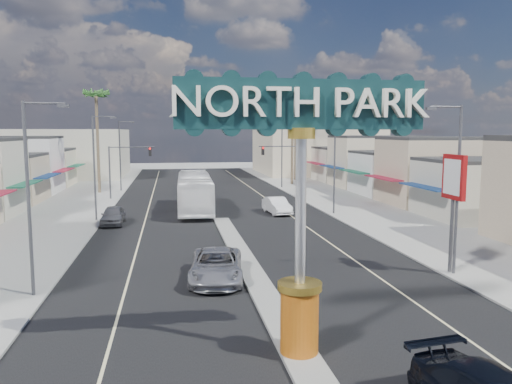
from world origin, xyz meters
name	(u,v)px	position (x,y,z in m)	size (l,w,h in m)	color
ground	(220,218)	(0.00, 30.00, 0.00)	(160.00, 160.00, 0.00)	gray
road	(220,218)	(0.00, 30.00, 0.01)	(20.00, 120.00, 0.01)	black
median_island	(247,263)	(0.00, 14.00, 0.08)	(1.30, 30.00, 0.16)	gray
sidewalk_left	(55,222)	(-14.00, 30.00, 0.06)	(8.00, 120.00, 0.12)	gray
sidewalk_right	(368,213)	(14.00, 30.00, 0.06)	(8.00, 120.00, 0.12)	gray
storefront_row_right	(405,170)	(24.00, 43.00, 3.00)	(12.00, 42.00, 6.00)	#B7B29E
backdrop_far_left	(64,153)	(-22.00, 75.00, 4.00)	(20.00, 20.00, 8.00)	#B7B29E
backdrop_far_right	(315,151)	(22.00, 75.00, 4.00)	(20.00, 20.00, 8.00)	beige
gateway_sign	(301,184)	(0.00, 1.98, 5.93)	(8.20, 1.50, 9.15)	#C6530F
traffic_signal_left	(126,162)	(-9.18, 43.99, 4.27)	(5.09, 0.45, 6.00)	#47474C
traffic_signal_right	(285,160)	(9.18, 43.99, 4.27)	(5.09, 0.45, 6.00)	#47474C
streetlight_l_near	(32,189)	(-10.43, 10.00, 5.07)	(2.03, 0.22, 9.00)	#47474C
streetlight_l_mid	(96,162)	(-10.43, 30.00, 5.07)	(2.03, 0.22, 9.00)	#47474C
streetlight_l_far	(121,152)	(-10.43, 52.00, 5.07)	(2.03, 0.22, 9.00)	#47474C
streetlight_r_near	(455,181)	(10.43, 10.00, 5.07)	(2.03, 0.22, 9.00)	#47474C
streetlight_r_mid	(333,160)	(10.43, 30.00, 5.07)	(2.03, 0.22, 9.00)	#47474C
streetlight_r_far	(281,151)	(10.43, 52.00, 5.07)	(2.03, 0.22, 9.00)	#47474C
palm_left_far	(96,100)	(-13.00, 50.00, 11.50)	(2.60, 2.60, 13.10)	brown
palm_right_mid	(293,111)	(13.00, 56.00, 10.60)	(2.60, 2.60, 12.10)	brown
palm_right_far	(296,101)	(15.00, 62.00, 12.39)	(2.60, 2.60, 14.10)	brown
suv_left	(216,266)	(-2.00, 11.20, 0.79)	(2.63, 5.70, 1.59)	#ABABB0
car_parked_left	(113,215)	(-9.00, 28.32, 0.76)	(1.79, 4.45, 1.52)	slate
car_parked_right	(277,206)	(5.50, 31.33, 0.77)	(1.63, 4.66, 1.54)	white
city_bus	(195,192)	(-2.00, 34.24, 1.85)	(3.12, 13.32, 3.71)	white
bank_pylon_sign	(454,184)	(10.55, 10.31, 4.90)	(0.30, 1.98, 6.32)	#47474C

